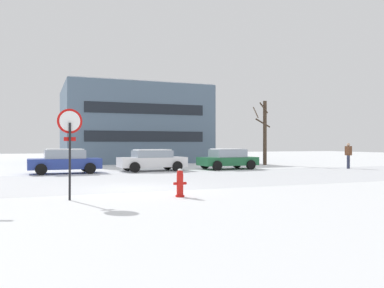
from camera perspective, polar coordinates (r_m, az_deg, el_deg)
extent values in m
plane|color=white|center=(15.46, -8.32, -6.44)|extent=(120.00, 120.00, 0.00)
cube|color=silver|center=(19.09, -10.83, -5.19)|extent=(80.00, 9.44, 0.00)
cylinder|color=black|center=(12.71, -17.19, -2.44)|extent=(0.07, 0.20, 2.39)
cylinder|color=red|center=(12.71, -17.19, 3.17)|extent=(0.76, 0.11, 0.76)
cylinder|color=white|center=(12.70, -17.18, 3.17)|extent=(0.62, 0.10, 0.62)
cube|color=red|center=(12.70, -17.19, 0.69)|extent=(0.36, 0.07, 0.12)
cylinder|color=white|center=(12.73, -17.20, 3.39)|extent=(0.42, 0.07, 0.42)
cylinder|color=red|center=(13.08, -1.75, -7.49)|extent=(0.30, 0.30, 0.06)
cylinder|color=red|center=(13.04, -1.75, -5.85)|extent=(0.22, 0.22, 0.69)
sphere|color=red|center=(13.01, -1.75, -4.14)|extent=(0.21, 0.21, 0.21)
cylinder|color=red|center=(12.98, -2.41, -5.72)|extent=(0.12, 0.09, 0.09)
cylinder|color=red|center=(13.09, -1.08, -5.67)|extent=(0.12, 0.09, 0.09)
sphere|color=white|center=(13.00, -1.75, -3.90)|extent=(0.15, 0.15, 0.15)
cube|color=#283D93|center=(24.36, -17.86, -2.71)|extent=(4.13, 1.84, 0.60)
cube|color=#8C99A8|center=(24.34, -17.86, -1.40)|extent=(2.29, 1.65, 0.51)
cube|color=white|center=(24.34, -17.86, -0.73)|extent=(2.08, 1.52, 0.06)
cylinder|color=black|center=(25.40, -15.05, -3.17)|extent=(0.65, 0.24, 0.64)
cylinder|color=black|center=(23.66, -14.46, -3.41)|extent=(0.65, 0.24, 0.64)
cylinder|color=black|center=(25.17, -21.05, -3.20)|extent=(0.65, 0.24, 0.64)
cylinder|color=black|center=(23.42, -20.91, -3.44)|extent=(0.65, 0.24, 0.64)
cube|color=white|center=(25.34, -5.77, -2.60)|extent=(4.27, 1.92, 0.61)
cube|color=#8C99A8|center=(25.32, -5.77, -1.41)|extent=(2.37, 1.71, 0.44)
cube|color=white|center=(25.31, -5.77, -0.85)|extent=(2.15, 1.58, 0.06)
cylinder|color=black|center=(26.65, -3.54, -3.02)|extent=(0.65, 0.24, 0.64)
cylinder|color=black|center=(24.93, -2.13, -3.23)|extent=(0.65, 0.24, 0.64)
cylinder|color=black|center=(25.87, -9.28, -3.11)|extent=(0.65, 0.24, 0.64)
cylinder|color=black|center=(24.10, -8.25, -3.34)|extent=(0.65, 0.24, 0.64)
cube|color=#1E6038|center=(27.17, 5.15, -2.47)|extent=(3.96, 1.97, 0.56)
cube|color=#8C99A8|center=(27.15, 5.15, -1.33)|extent=(2.20, 1.77, 0.53)
cube|color=white|center=(27.15, 5.15, -0.72)|extent=(2.00, 1.63, 0.06)
cylinder|color=black|center=(28.62, 6.50, -2.80)|extent=(0.65, 0.24, 0.64)
cylinder|color=black|center=(26.99, 8.47, -2.98)|extent=(0.65, 0.24, 0.64)
cylinder|color=black|center=(27.46, 1.88, -2.92)|extent=(0.65, 0.24, 0.64)
cylinder|color=black|center=(25.76, 3.65, -3.12)|extent=(0.65, 0.24, 0.64)
cylinder|color=#2D334C|center=(29.61, 21.53, -2.43)|extent=(0.14, 0.14, 0.93)
cylinder|color=#2D334C|center=(29.93, 21.66, -2.41)|extent=(0.14, 0.14, 0.93)
cube|color=#59331E|center=(29.75, 21.59, -0.91)|extent=(0.30, 0.41, 0.64)
sphere|color=tan|center=(29.74, 21.59, -0.08)|extent=(0.22, 0.22, 0.22)
cylinder|color=#423326|center=(32.99, 10.45, 1.58)|extent=(0.30, 0.30, 5.25)
cylinder|color=#423326|center=(32.88, 9.16, 4.51)|extent=(0.52, 1.54, 1.04)
cylinder|color=#423326|center=(32.46, 10.15, 3.01)|extent=(0.90, 1.00, 0.79)
cylinder|color=#423326|center=(32.80, 10.29, 5.16)|extent=(0.57, 0.62, 0.93)
cube|color=slate|center=(39.56, -8.70, 2.65)|extent=(12.93, 11.59, 7.08)
cube|color=white|center=(39.88, -8.70, 7.82)|extent=(12.67, 11.36, 0.10)
cube|color=black|center=(33.87, -6.56, 1.09)|extent=(10.35, 0.04, 0.90)
cube|color=black|center=(34.00, -6.56, 5.08)|extent=(10.35, 0.04, 0.90)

